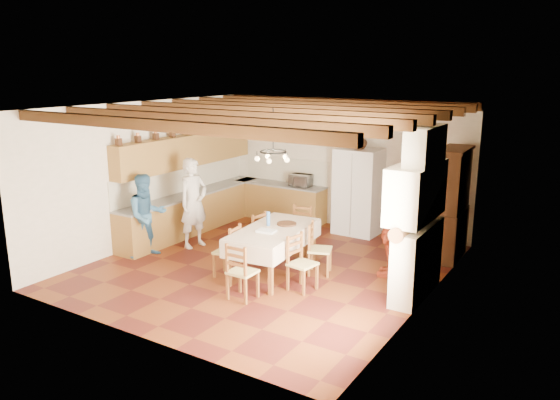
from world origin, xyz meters
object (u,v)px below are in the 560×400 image
(chair_right_near, at_px, (302,263))
(chair_end_far, at_px, (299,230))
(hutch, at_px, (451,204))
(dining_table, at_px, (273,233))
(refrigerator, at_px, (359,191))
(chair_left_far, at_px, (252,235))
(person_woman_blue, at_px, (147,216))
(person_woman_red, at_px, (391,233))
(chair_end_near, at_px, (242,271))
(microwave, at_px, (301,180))
(chair_right_far, at_px, (320,249))
(person_man, at_px, (194,203))
(chair_left_near, at_px, (227,250))

(chair_right_near, bearing_deg, chair_end_far, 40.55)
(hutch, bearing_deg, dining_table, -136.12)
(refrigerator, xyz_separation_m, chair_left_far, (-1.03, -2.70, -0.48))
(person_woman_blue, relative_size, person_woman_red, 1.05)
(chair_end_near, relative_size, microwave, 1.88)
(hutch, height_order, chair_end_far, hutch)
(chair_right_far, distance_m, person_man, 3.00)
(microwave, bearing_deg, person_woman_blue, -114.11)
(hutch, relative_size, chair_end_far, 2.28)
(chair_left_far, distance_m, person_man, 1.54)
(chair_left_near, distance_m, person_woman_red, 2.94)
(chair_left_near, bearing_deg, chair_right_near, 89.27)
(chair_right_far, distance_m, chair_end_far, 1.20)
(hutch, relative_size, person_woman_red, 1.38)
(chair_right_far, bearing_deg, person_man, 70.18)
(hutch, bearing_deg, chair_right_far, -131.70)
(chair_end_far, relative_size, person_woman_blue, 0.58)
(chair_end_far, bearing_deg, person_woman_red, -13.61)
(refrigerator, height_order, chair_right_far, refrigerator)
(refrigerator, distance_m, chair_end_far, 2.01)
(chair_right_near, relative_size, microwave, 1.88)
(chair_right_near, distance_m, person_woman_red, 1.76)
(chair_end_far, bearing_deg, microwave, 111.20)
(hutch, bearing_deg, refrigerator, 163.17)
(chair_left_far, distance_m, chair_end_near, 1.89)
(chair_right_far, relative_size, chair_end_far, 1.00)
(chair_left_far, distance_m, chair_right_far, 1.49)
(microwave, bearing_deg, hutch, -12.97)
(hutch, distance_m, dining_table, 3.58)
(refrigerator, height_order, dining_table, refrigerator)
(chair_right_far, xyz_separation_m, chair_end_near, (-0.55, -1.64, 0.00))
(hutch, relative_size, dining_table, 1.06)
(chair_left_near, xyz_separation_m, chair_right_near, (1.46, 0.16, 0.00))
(chair_left_near, relative_size, chair_end_near, 1.00)
(chair_right_far, relative_size, person_man, 0.51)
(chair_end_near, relative_size, person_woman_red, 0.60)
(person_man, xyz_separation_m, person_woman_blue, (-0.38, -0.95, -0.11))
(chair_right_near, relative_size, chair_right_far, 1.00)
(chair_right_far, bearing_deg, dining_table, 101.97)
(person_woman_blue, bearing_deg, chair_end_far, -32.80)
(chair_left_far, relative_size, chair_right_near, 1.00)
(person_man, xyz_separation_m, microwave, (0.98, 2.74, 0.10))
(chair_right_far, relative_size, person_woman_blue, 0.58)
(refrigerator, xyz_separation_m, microwave, (-1.52, 0.04, 0.08))
(dining_table, bearing_deg, refrigerator, 85.30)
(chair_right_far, relative_size, person_woman_red, 0.60)
(chair_left_near, distance_m, chair_left_far, 0.99)
(chair_right_near, xyz_separation_m, chair_end_near, (-0.65, -0.82, 0.00))
(chair_right_far, distance_m, microwave, 3.43)
(person_man, bearing_deg, person_woman_red, -72.29)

